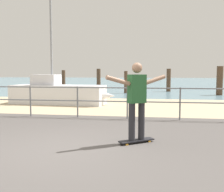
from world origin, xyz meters
TOP-DOWN VIEW (x-y plane):
  - ground_plane at (0.00, -1.00)m, footprint 24.00×10.00m
  - beach_strip at (0.00, 7.00)m, footprint 24.00×6.00m
  - sea_surface at (0.00, 35.00)m, footprint 72.00×50.00m
  - railing_fence at (-1.50, 3.60)m, footprint 11.67×0.05m
  - sailboat at (-2.46, 7.11)m, footprint 5.01×1.70m
  - skateboard at (1.46, 0.68)m, footprint 0.77×0.63m
  - skateboarder at (1.46, 0.68)m, footprint 1.23×0.91m
  - groyne_post_0 at (-6.21, 18.48)m, footprint 0.32×0.32m
  - groyne_post_1 at (-3.14, 19.36)m, footprint 0.37×0.37m
  - groyne_post_2 at (-0.07, 13.83)m, footprint 0.24×0.24m
  - groyne_post_3 at (3.00, 15.80)m, footprint 0.32×0.32m
  - groyne_post_4 at (6.07, 13.13)m, footprint 0.40×0.40m

SIDE VIEW (x-z plane):
  - ground_plane at x=0.00m, z-range -0.02..0.02m
  - beach_strip at x=0.00m, z-range -0.02..0.02m
  - sea_surface at x=0.00m, z-range -0.02..0.02m
  - skateboard at x=1.46m, z-range 0.03..0.11m
  - sailboat at x=-2.46m, z-range -2.18..3.23m
  - railing_fence at x=-1.50m, z-range 0.17..1.22m
  - groyne_post_2 at x=-0.07m, z-range 0.00..1.57m
  - groyne_post_0 at x=-6.21m, z-range 0.00..1.66m
  - groyne_post_3 at x=3.00m, z-range 0.00..1.75m
  - groyne_post_1 at x=-3.14m, z-range 0.00..1.79m
  - groyne_post_4 at x=6.07m, z-range 0.00..1.89m
  - skateboarder at x=1.46m, z-range 0.19..1.84m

